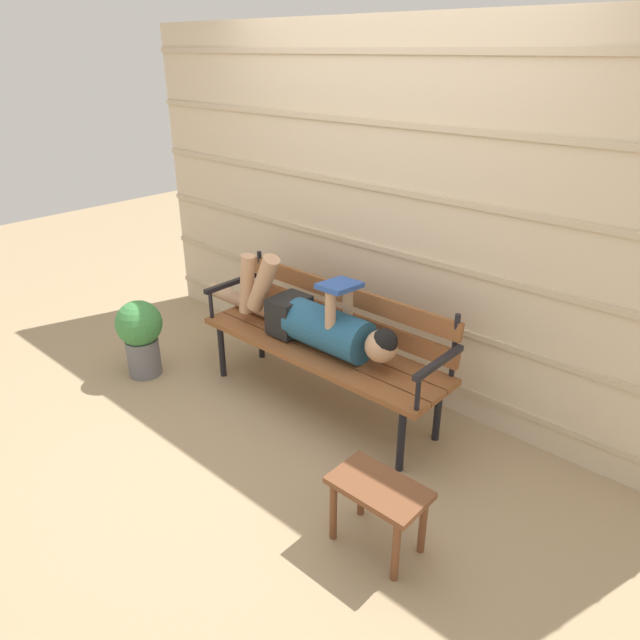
% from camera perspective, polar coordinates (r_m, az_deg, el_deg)
% --- Properties ---
extents(ground_plane, '(12.00, 12.00, 0.00)m').
position_cam_1_polar(ground_plane, '(3.75, -1.77, -9.39)').
color(ground_plane, tan).
extents(house_siding, '(4.30, 0.08, 2.31)m').
position_cam_1_polar(house_siding, '(3.76, 5.70, 10.13)').
color(house_siding, beige).
rests_on(house_siding, ground).
extents(park_bench, '(1.74, 0.50, 0.82)m').
position_cam_1_polar(park_bench, '(3.66, 0.74, -1.69)').
color(park_bench, brown).
rests_on(park_bench, ground).
extents(reclining_person, '(1.71, 0.27, 0.54)m').
position_cam_1_polar(reclining_person, '(3.59, -0.73, -0.03)').
color(reclining_person, '#23567A').
extents(footstool, '(0.45, 0.27, 0.36)m').
position_cam_1_polar(footstool, '(2.75, 5.81, -17.06)').
color(footstool, brown).
rests_on(footstool, ground).
extents(potted_plant, '(0.32, 0.32, 0.56)m').
position_cam_1_polar(potted_plant, '(4.23, -17.34, -1.30)').
color(potted_plant, slate).
rests_on(potted_plant, ground).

